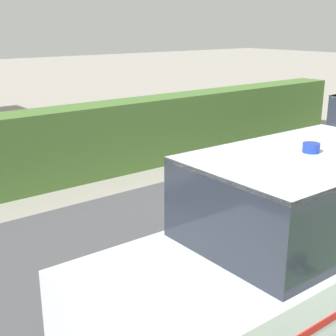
% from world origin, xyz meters
% --- Properties ---
extents(road_strip, '(28.00, 5.48, 0.01)m').
position_xyz_m(road_strip, '(0.00, 4.06, 0.01)').
color(road_strip, '#4C4C51').
rests_on(road_strip, ground).
extents(garden_hedge, '(15.34, 0.71, 1.37)m').
position_xyz_m(garden_hedge, '(-0.38, 7.95, 0.68)').
color(garden_hedge, '#4C7233').
rests_on(garden_hedge, ground).
extents(police_car, '(4.37, 1.65, 1.75)m').
position_xyz_m(police_car, '(-0.31, 2.79, 0.79)').
color(police_car, black).
rests_on(police_car, road_strip).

